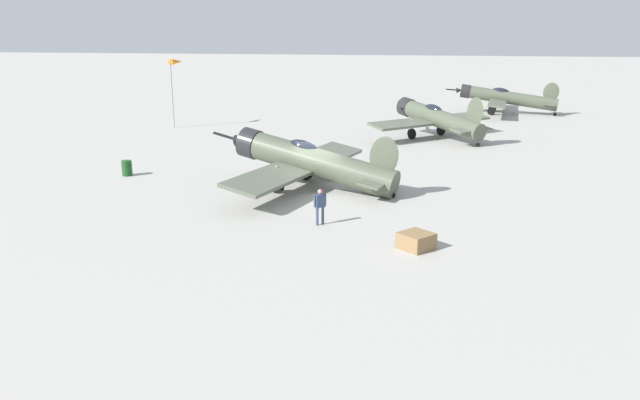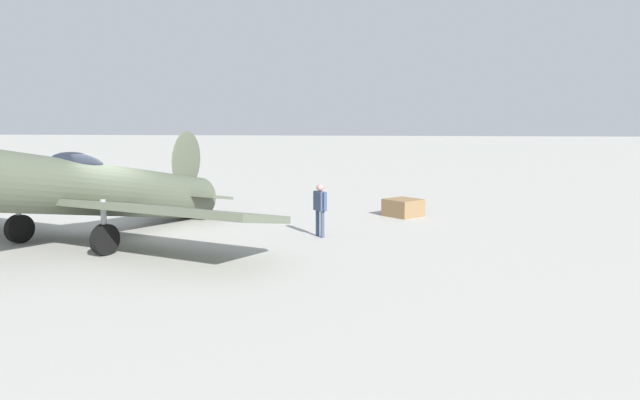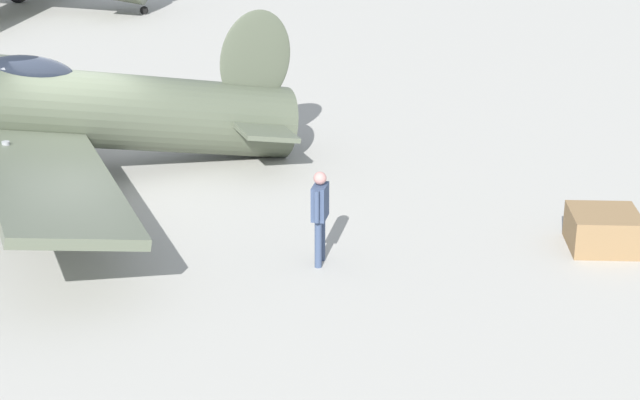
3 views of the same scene
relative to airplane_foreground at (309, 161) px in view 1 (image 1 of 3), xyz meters
name	(u,v)px [view 1 (image 1 of 3)]	position (x,y,z in m)	size (l,w,h in m)	color
ground_plane	(318,189)	(-0.49, 0.12, -1.46)	(400.00, 400.00, 0.00)	#A8A59E
airplane_foreground	(309,161)	(0.00, 0.00, 0.00)	(10.83, 12.45, 3.29)	#4C5442
airplane_mid_apron	(436,118)	(-5.95, -17.50, 0.16)	(9.21, 9.65, 3.63)	#4C5442
airplane_far_line	(505,98)	(-12.19, -34.61, 0.17)	(11.10, 13.42, 3.31)	#4C5442
ground_crew_mechanic	(320,203)	(-1.91, 6.21, -0.50)	(0.47, 0.45, 1.57)	#384766
equipment_crate	(416,241)	(-6.15, 8.41, -1.14)	(1.58, 1.58, 0.63)	olive
fuel_drum	(127,168)	(10.97, -0.67, -1.01)	(0.61, 0.61, 0.88)	#19471E
windsock_mast	(176,65)	(16.32, -19.41, 3.85)	(0.86, 1.78, 5.84)	gray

